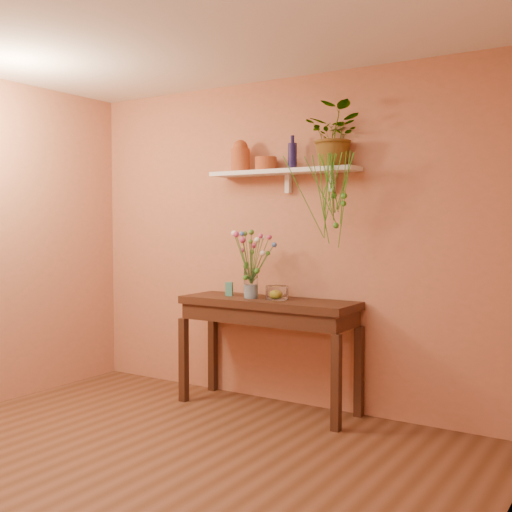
# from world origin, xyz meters

# --- Properties ---
(room) EXTENTS (4.04, 4.04, 2.70)m
(room) POSITION_xyz_m (0.00, 0.00, 1.35)
(room) COLOR brown
(room) RESTS_ON ground
(sideboard) EXTENTS (1.48, 0.47, 0.90)m
(sideboard) POSITION_xyz_m (-0.01, 1.74, 0.77)
(sideboard) COLOR #3D2112
(sideboard) RESTS_ON ground
(wall_shelf) EXTENTS (1.30, 0.24, 0.19)m
(wall_shelf) POSITION_xyz_m (0.06, 1.87, 1.92)
(wall_shelf) COLOR white
(wall_shelf) RESTS_ON room
(terracotta_jug) EXTENTS (0.18, 0.18, 0.27)m
(terracotta_jug) POSITION_xyz_m (-0.35, 1.86, 2.06)
(terracotta_jug) COLOR #AC4D2B
(terracotta_jug) RESTS_ON wall_shelf
(terracotta_pot) EXTENTS (0.22, 0.22, 0.11)m
(terracotta_pot) POSITION_xyz_m (-0.10, 1.86, 1.99)
(terracotta_pot) COLOR #AC4D2B
(terracotta_pot) RESTS_ON wall_shelf
(blue_bottle) EXTENTS (0.09, 0.09, 0.27)m
(blue_bottle) POSITION_xyz_m (0.13, 1.89, 2.05)
(blue_bottle) COLOR #1C1646
(blue_bottle) RESTS_ON wall_shelf
(spider_plant) EXTENTS (0.44, 0.38, 0.48)m
(spider_plant) POSITION_xyz_m (0.51, 1.88, 2.18)
(spider_plant) COLOR #31741E
(spider_plant) RESTS_ON wall_shelf
(plant_fronds) EXTENTS (0.58, 0.27, 0.70)m
(plant_fronds) POSITION_xyz_m (0.57, 1.73, 1.71)
(plant_fronds) COLOR #31741E
(plant_fronds) RESTS_ON wall_shelf
(glass_vase) EXTENTS (0.11, 0.11, 0.24)m
(glass_vase) POSITION_xyz_m (-0.15, 1.70, 1.00)
(glass_vase) COLOR white
(glass_vase) RESTS_ON sideboard
(bouquet) EXTENTS (0.35, 0.41, 0.44)m
(bouquet) POSITION_xyz_m (-0.14, 1.70, 1.29)
(bouquet) COLOR #386B28
(bouquet) RESTS_ON glass_vase
(glass_bowl) EXTENTS (0.18, 0.18, 0.11)m
(glass_bowl) POSITION_xyz_m (0.07, 1.75, 0.95)
(glass_bowl) COLOR white
(glass_bowl) RESTS_ON sideboard
(lemon) EXTENTS (0.07, 0.07, 0.07)m
(lemon) POSITION_xyz_m (0.07, 1.75, 0.94)
(lemon) COLOR yellow
(lemon) RESTS_ON glass_bowl
(carton) EXTENTS (0.07, 0.06, 0.12)m
(carton) POSITION_xyz_m (-0.39, 1.74, 0.95)
(carton) COLOR teal
(carton) RESTS_ON sideboard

